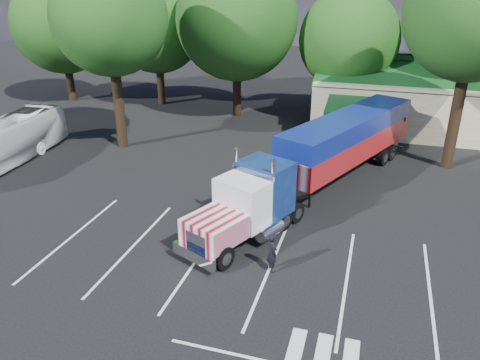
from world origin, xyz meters
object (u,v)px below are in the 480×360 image
(woman, at_px, (272,252))
(tour_bus, at_px, (3,143))
(semi_truck, at_px, (326,152))
(silver_sedan, at_px, (351,123))
(bicycle, at_px, (287,165))

(woman, xyz_separation_m, tour_bus, (-19.31, 6.69, 0.61))
(semi_truck, bearing_deg, silver_sedan, 110.43)
(woman, bearing_deg, semi_truck, -40.21)
(semi_truck, xyz_separation_m, silver_sedan, (0.66, 11.22, -1.52))
(bicycle, xyz_separation_m, silver_sedan, (3.20, 9.17, 0.35))
(bicycle, distance_m, tour_bus, 18.31)
(woman, height_order, tour_bus, tour_bus)
(woman, bearing_deg, tour_bus, 37.39)
(semi_truck, relative_size, tour_bus, 1.74)
(bicycle, relative_size, tour_bus, 0.15)
(semi_truck, relative_size, bicycle, 11.85)
(semi_truck, height_order, woman, semi_truck)
(semi_truck, xyz_separation_m, bicycle, (-2.54, 2.05, -1.87))
(semi_truck, xyz_separation_m, tour_bus, (-20.34, -2.09, -0.80))
(semi_truck, height_order, silver_sedan, semi_truck)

